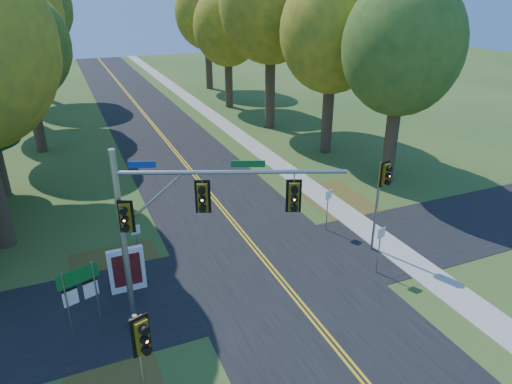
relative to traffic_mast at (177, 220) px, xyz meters
name	(u,v)px	position (x,y,z in m)	size (l,w,h in m)	color
ground	(293,295)	(4.63, 0.16, -4.51)	(160.00, 160.00, 0.00)	#2A4F1B
road_main	(293,295)	(4.63, 0.16, -4.50)	(8.00, 160.00, 0.02)	black
road_cross	(273,270)	(4.63, 2.16, -4.50)	(60.00, 6.00, 0.02)	black
centerline_left	(291,295)	(4.53, 0.16, -4.49)	(0.10, 160.00, 0.01)	gold
centerline_right	(295,294)	(4.73, 0.16, -4.49)	(0.10, 160.00, 0.01)	gold
sidewalk_east	(411,262)	(10.83, 0.16, -4.48)	(1.60, 160.00, 0.06)	#9E998E
leaf_patch_w_near	(119,279)	(-1.87, 4.16, -4.51)	(4.00, 6.00, 0.00)	brown
leaf_patch_e	(349,209)	(11.43, 6.16, -4.51)	(3.50, 8.00, 0.00)	brown
tree_e_a	(403,47)	(16.20, 8.93, 4.02)	(7.20, 7.20, 12.73)	#38281C
tree_e_b	(333,32)	(15.60, 15.73, 4.39)	(7.60, 7.60, 13.33)	#38281C
tree_w_c	(23,46)	(-4.91, 24.62, 3.43)	(6.80, 6.80, 11.91)	#38281C
tree_e_c	(271,3)	(14.51, 23.85, 6.15)	(8.80, 8.80, 15.79)	#38281C
tree_w_d	(15,14)	(-5.49, 33.34, 5.27)	(8.20, 8.20, 14.56)	#38281C
tree_e_d	(228,27)	(13.89, 33.03, 3.73)	(7.00, 7.00, 12.32)	#38281C
tree_w_e	(32,7)	(-4.29, 44.24, 5.56)	(8.40, 8.40, 14.97)	#38281C
tree_e_e	(207,13)	(15.10, 43.74, 4.68)	(7.80, 7.80, 13.74)	#38281C
traffic_mast	(177,220)	(0.00, 0.00, 0.00)	(7.21, 3.12, 7.02)	#9B9DA4
east_signal_pole	(383,184)	(9.91, 1.72, -1.00)	(0.53, 0.62, 4.63)	gray
ped_signal_pole	(142,343)	(-1.97, -3.32, -1.85)	(0.54, 0.65, 3.58)	gray
route_sign_cluster	(80,290)	(-3.38, 0.68, -2.32)	(1.38, 0.52, 3.11)	gray
info_kiosk	(127,270)	(-1.57, 3.15, -3.50)	(1.46, 0.23, 2.02)	white
reg_sign_e_north	(328,202)	(8.83, 4.46, -2.88)	(0.44, 0.19, 2.38)	gray
reg_sign_e_south	(380,241)	(8.83, 0.14, -2.91)	(0.44, 0.12, 2.34)	gray
reg_sign_w	(136,237)	(-0.83, 4.97, -3.06)	(0.40, 0.11, 2.12)	gray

